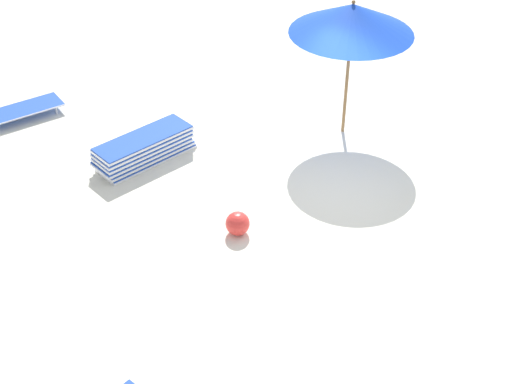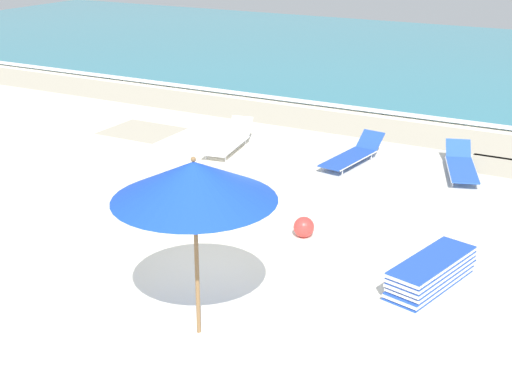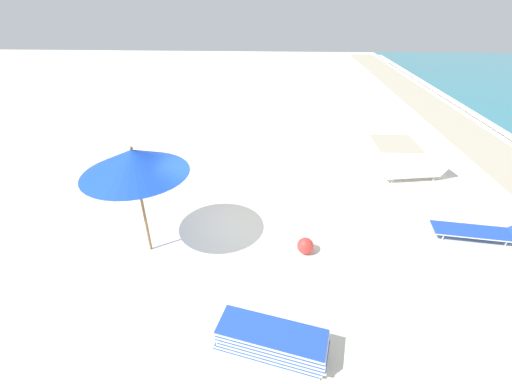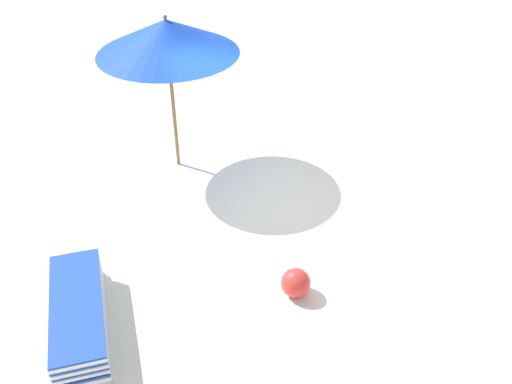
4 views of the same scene
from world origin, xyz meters
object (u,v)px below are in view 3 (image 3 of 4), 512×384
lounger_stack (271,341)px  sun_lounger_near_water_left (416,172)px  beach_umbrella (134,162)px  sun_lounger_beside_umbrella (482,231)px  beach_ball (305,246)px

lounger_stack → sun_lounger_near_water_left: (-6.48, 4.65, -0.03)m
beach_umbrella → sun_lounger_near_water_left: beach_umbrella is taller
sun_lounger_beside_umbrella → beach_ball: bearing=-72.6°
sun_lounger_near_water_left → beach_ball: sun_lounger_near_water_left is taller
sun_lounger_near_water_left → sun_lounger_beside_umbrella: bearing=-0.4°
lounger_stack → sun_lounger_beside_umbrella: sun_lounger_beside_umbrella is taller
sun_lounger_near_water_left → beach_ball: size_ratio=5.72×
sun_lounger_beside_umbrella → beach_umbrella: bearing=-76.6°
lounger_stack → sun_lounger_near_water_left: size_ratio=0.91×
beach_umbrella → lounger_stack: beach_umbrella is taller
sun_lounger_beside_umbrella → beach_ball: size_ratio=5.93×
lounger_stack → beach_ball: bearing=177.6°
beach_umbrella → sun_lounger_beside_umbrella: beach_umbrella is taller
sun_lounger_beside_umbrella → beach_ball: (0.76, -4.39, -0.02)m
beach_umbrella → sun_lounger_near_water_left: size_ratio=1.19×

